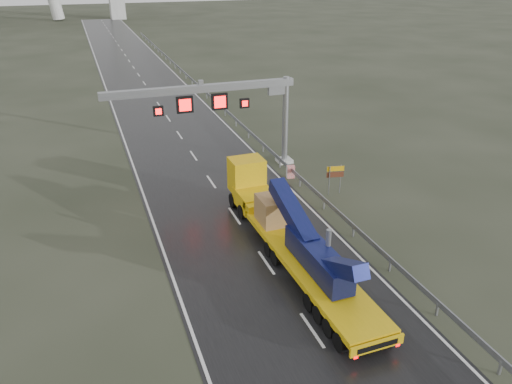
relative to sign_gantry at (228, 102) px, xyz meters
name	(u,v)px	position (x,y,z in m)	size (l,w,h in m)	color
ground	(295,305)	(-2.10, -17.99, -5.61)	(400.00, 400.00, 0.00)	#2A2F21
road	(159,105)	(-2.10, 22.01, -5.60)	(11.00, 200.00, 0.02)	black
guardrail	(233,117)	(4.00, 12.01, -4.91)	(0.20, 140.00, 1.40)	gray
sign_gantry	(228,102)	(0.00, 0.00, 0.00)	(14.90, 1.20, 7.42)	#AEAFAA
heavy_haul_truck	(282,223)	(-0.56, -12.54, -4.05)	(2.87, 17.22, 4.03)	#E9B80C
exit_sign_pair	(335,174)	(5.83, -6.98, -4.10)	(1.25, 0.29, 2.17)	gray
striped_barrier	(291,172)	(3.96, -3.28, -5.10)	(0.61, 0.33, 1.02)	red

